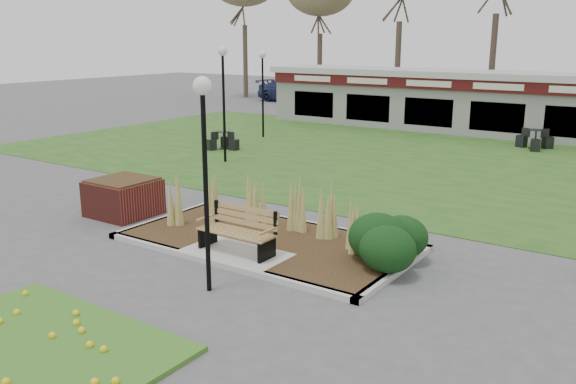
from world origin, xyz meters
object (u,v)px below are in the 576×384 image
Objects in this scene: car_blue at (292,91)px; bistro_set_a at (223,143)px; car_black at (390,98)px; car_silver at (309,93)px; lamp_post_far_left at (263,75)px; food_pavilion at (506,104)px; bistro_set_d at (535,142)px; lamp_post_mid_left at (223,78)px; lamp_post_near_left at (204,138)px; brick_planter at (123,197)px; park_bench at (239,230)px.

bistro_set_a is at bearing -151.92° from car_blue.
car_silver is at bearing 112.60° from car_black.
lamp_post_far_left is at bearing -167.79° from car_silver.
bistro_set_a is 19.18m from car_blue.
car_silver is (-15.24, 7.04, -0.75)m from food_pavilion.
bistro_set_d is at bearing -56.16° from food_pavilion.
car_silver is at bearing 114.46° from lamp_post_far_left.
car_silver is (-17.30, 10.12, 0.44)m from bistro_set_d.
car_blue is (-10.05, 19.27, -2.27)m from lamp_post_mid_left.
car_blue reaches higher than car_black.
car_blue is (-16.72, 7.04, -0.72)m from food_pavilion.
car_silver is (-15.88, 28.42, -2.06)m from lamp_post_near_left.
lamp_post_far_left is 0.98× the size of car_black.
lamp_post_far_left is at bearing -148.25° from car_blue.
lamp_post_near_left reaches higher than bistro_set_d.
brick_planter is 6.05m from lamp_post_near_left.
park_bench is 0.33× the size of car_blue.
car_blue is (-12.32, 26.00, 0.28)m from brick_planter.
park_bench reaches higher than bistro_set_d.
lamp_post_mid_left is 0.80× the size of car_blue.
bistro_set_a is 0.34× the size of car_black.
lamp_post_far_left reaches higher than car_black.
lamp_post_mid_left reaches higher than food_pavilion.
lamp_post_near_left is 0.73× the size of car_blue.
park_bench is 31.55m from car_blue.
bistro_set_a is 0.26× the size of car_blue.
car_black is (-11.21, 10.12, 0.37)m from bistro_set_d.
bistro_set_d is at bearing 19.14° from lamp_post_far_left.
lamp_post_mid_left reaches higher than car_black.
lamp_post_far_left reaches higher than bistro_set_a.
bistro_set_d is (6.46, 15.88, -0.19)m from brick_planter.
park_bench is 10.32m from lamp_post_mid_left.
lamp_post_near_left reaches higher than car_blue.
park_bench is at bearing -162.57° from car_silver.
car_silver is (-6.33, 13.92, -2.09)m from lamp_post_far_left.
car_blue is (-18.79, 10.12, 0.47)m from bistro_set_d.
car_black is (-0.24, 13.92, -2.16)m from lamp_post_far_left.
car_silver is (-10.84, 26.00, 0.25)m from brick_planter.
car_black is at bearing -87.55° from car_blue.
car_black is at bearing 91.00° from lamp_post_far_left.
lamp_post_mid_left is at bearing -48.51° from bistro_set_a.
lamp_post_near_left is at bearing -138.39° from car_black.
car_black is (-0.72, 17.28, 0.40)m from bistro_set_a.
bistro_set_d is 21.34m from car_blue.
car_silver is at bearing 119.67° from park_bench.
lamp_post_mid_left is at bearing -168.27° from car_silver.
food_pavilion is 6.37× the size of lamp_post_far_left.
lamp_post_mid_left reaches higher than bistro_set_d.
car_black is at bearing 109.01° from lamp_post_near_left.
park_bench is 12.68m from bistro_set_a.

